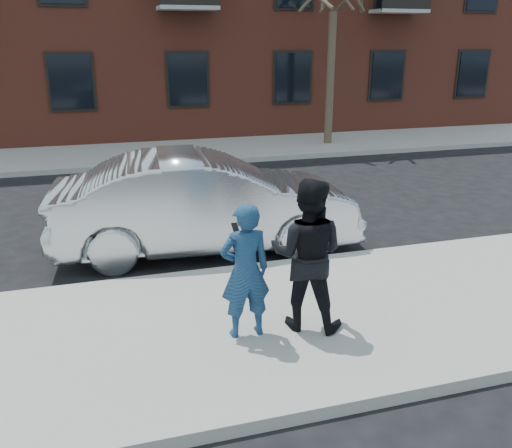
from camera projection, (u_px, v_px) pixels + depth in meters
name	position (u px, v px, depth m)	size (l,w,h in m)	color
ground	(347.00, 310.00, 7.38)	(100.00, 100.00, 0.00)	black
near_sidewalk	(355.00, 314.00, 7.13)	(50.00, 3.50, 0.15)	gray
near_curb	(306.00, 263.00, 8.76)	(50.00, 0.10, 0.15)	#999691
far_sidewalk	(196.00, 151.00, 17.57)	(50.00, 3.50, 0.15)	gray
far_curb	(208.00, 162.00, 15.93)	(50.00, 0.10, 0.15)	#999691
silver_sedan	(206.00, 203.00, 9.26)	(1.80, 5.15, 1.70)	#B7BABF
man_hoodie	(245.00, 271.00, 6.24)	(0.61, 0.49, 1.64)	navy
man_peacoat	(307.00, 255.00, 6.41)	(1.14, 1.06, 1.86)	black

